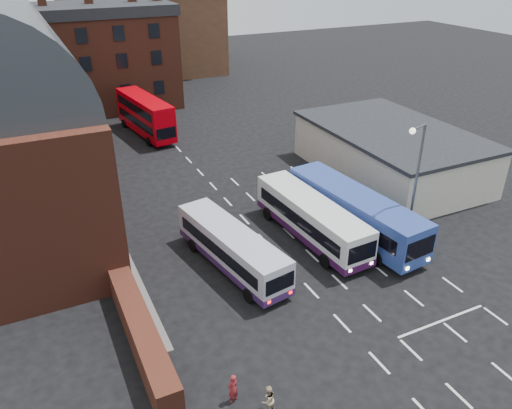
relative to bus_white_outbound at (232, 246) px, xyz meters
name	(u,v)px	position (x,y,z in m)	size (l,w,h in m)	color
ground	(334,315)	(3.27, -6.66, -1.57)	(180.00, 180.00, 0.00)	black
forecourt_wall	(142,335)	(-6.93, -4.66, -0.67)	(1.20, 10.00, 1.80)	#602B1E
cream_building	(390,151)	(18.27, 7.34, 0.58)	(10.40, 16.40, 4.25)	beige
brick_terrace	(80,64)	(-2.73, 39.34, 3.93)	(22.00, 10.00, 11.00)	brown
castle_keep	(138,30)	(9.27, 59.34, 4.43)	(22.00, 22.00, 12.00)	brown
bus_white_outbound	(232,246)	(0.00, 0.00, 0.00)	(3.83, 10.00, 2.66)	silver
bus_white_inbound	(311,217)	(6.30, 0.89, 0.14)	(3.19, 10.78, 2.91)	white
bus_blue	(354,211)	(9.27, 0.07, 0.33)	(3.90, 12.02, 3.22)	#2C4398
bus_red_double	(145,115)	(1.56, 26.84, 0.62)	(3.78, 10.54, 4.13)	#C7000B
street_lamp	(415,175)	(11.59, -2.68, 3.67)	(1.69, 0.76, 8.68)	#5B5D60
pedestrian_red	(233,388)	(-4.12, -9.65, -0.79)	(0.57, 0.37, 1.56)	maroon
pedestrian_beige	(268,400)	(-2.97, -10.84, -0.84)	(0.71, 0.55, 1.46)	tan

